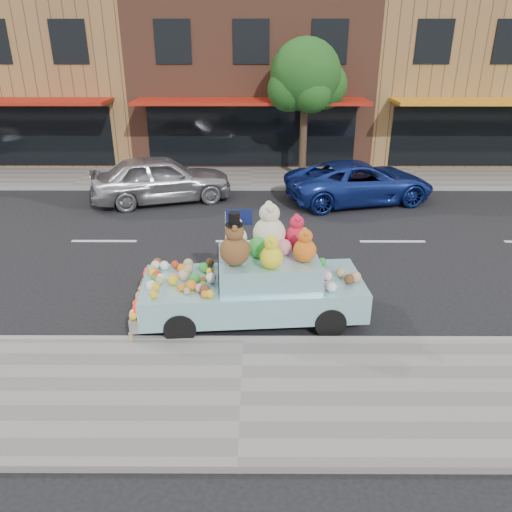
{
  "coord_description": "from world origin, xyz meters",
  "views": [
    {
      "loc": [
        0.26,
        -12.79,
        5.24
      ],
      "look_at": [
        0.23,
        -3.81,
        1.25
      ],
      "focal_mm": 35.0,
      "sensor_mm": 36.0,
      "label": 1
    }
  ],
  "objects_px": {
    "car_silver": "(161,179)",
    "car_blue": "(360,182)",
    "street_tree": "(306,81)",
    "art_car": "(254,281)"
  },
  "relations": [
    {
      "from": "street_tree",
      "to": "car_blue",
      "type": "distance_m",
      "value": 4.52
    },
    {
      "from": "street_tree",
      "to": "art_car",
      "type": "distance_m",
      "value": 11.13
    },
    {
      "from": "car_silver",
      "to": "art_car",
      "type": "height_order",
      "value": "art_car"
    },
    {
      "from": "street_tree",
      "to": "car_silver",
      "type": "bearing_deg",
      "value": -149.97
    },
    {
      "from": "art_car",
      "to": "car_blue",
      "type": "bearing_deg",
      "value": 60.92
    },
    {
      "from": "street_tree",
      "to": "car_silver",
      "type": "height_order",
      "value": "street_tree"
    },
    {
      "from": "car_silver",
      "to": "car_blue",
      "type": "xyz_separation_m",
      "value": [
        6.72,
        -0.01,
        -0.1
      ]
    },
    {
      "from": "street_tree",
      "to": "car_silver",
      "type": "distance_m",
      "value": 6.49
    },
    {
      "from": "street_tree",
      "to": "art_car",
      "type": "height_order",
      "value": "street_tree"
    },
    {
      "from": "car_blue",
      "to": "car_silver",
      "type": "bearing_deg",
      "value": 76.15
    }
  ]
}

